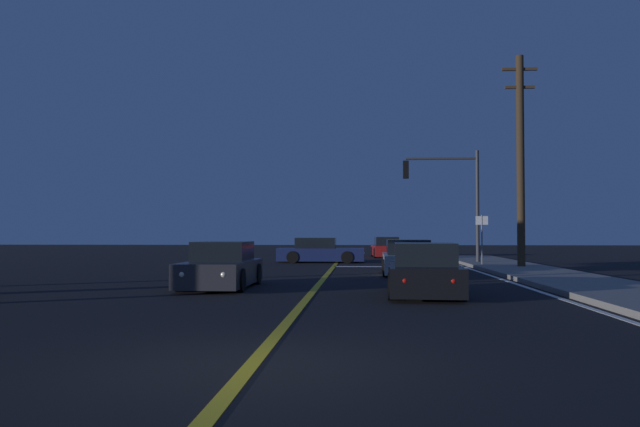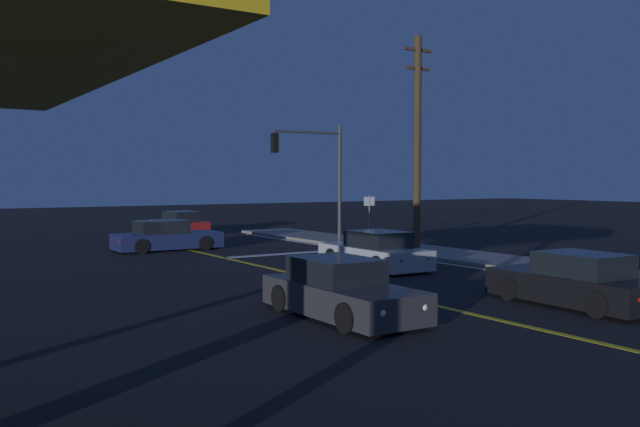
{
  "view_description": "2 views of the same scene",
  "coord_description": "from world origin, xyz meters",
  "px_view_note": "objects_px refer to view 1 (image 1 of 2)",
  "views": [
    {
      "loc": [
        1.32,
        -7.85,
        1.59
      ],
      "look_at": [
        -0.49,
        20.75,
        2.45
      ],
      "focal_mm": 36.73,
      "sensor_mm": 36.0,
      "label": 1
    },
    {
      "loc": [
        -11.49,
        -1.59,
        3.12
      ],
      "look_at": [
        -1.56,
        13.78,
        2.22
      ],
      "focal_mm": 38.11,
      "sensor_mm": 36.0,
      "label": 2
    }
  ],
  "objects_px": {
    "car_lead_oncoming_navy": "(320,252)",
    "street_sign_corner": "(482,232)",
    "car_mid_block_charcoal": "(222,268)",
    "traffic_signal_near_right": "(450,189)",
    "utility_pole_right": "(520,159)",
    "car_parked_curb_silver": "(408,259)",
    "car_far_approaching_red": "(386,248)",
    "car_following_oncoming_black": "(424,273)"
  },
  "relations": [
    {
      "from": "car_lead_oncoming_navy",
      "to": "street_sign_corner",
      "type": "distance_m",
      "value": 9.14
    },
    {
      "from": "car_mid_block_charcoal",
      "to": "traffic_signal_near_right",
      "type": "distance_m",
      "value": 17.19
    },
    {
      "from": "car_mid_block_charcoal",
      "to": "utility_pole_right",
      "type": "xyz_separation_m",
      "value": [
        11.04,
        10.13,
        4.25
      ]
    },
    {
      "from": "car_parked_curb_silver",
      "to": "utility_pole_right",
      "type": "distance_m",
      "value": 7.7
    },
    {
      "from": "car_far_approaching_red",
      "to": "street_sign_corner",
      "type": "relative_size",
      "value": 1.95
    },
    {
      "from": "car_far_approaching_red",
      "to": "car_mid_block_charcoal",
      "type": "bearing_deg",
      "value": -105.69
    },
    {
      "from": "car_parked_curb_silver",
      "to": "street_sign_corner",
      "type": "relative_size",
      "value": 1.89
    },
    {
      "from": "car_far_approaching_red",
      "to": "car_mid_block_charcoal",
      "type": "height_order",
      "value": "same"
    },
    {
      "from": "car_following_oncoming_black",
      "to": "traffic_signal_near_right",
      "type": "bearing_deg",
      "value": 82.69
    },
    {
      "from": "car_following_oncoming_black",
      "to": "street_sign_corner",
      "type": "relative_size",
      "value": 1.83
    },
    {
      "from": "car_mid_block_charcoal",
      "to": "traffic_signal_near_right",
      "type": "bearing_deg",
      "value": -120.35
    },
    {
      "from": "car_mid_block_charcoal",
      "to": "car_following_oncoming_black",
      "type": "bearing_deg",
      "value": 160.57
    },
    {
      "from": "car_lead_oncoming_navy",
      "to": "utility_pole_right",
      "type": "distance_m",
      "value": 11.91
    },
    {
      "from": "traffic_signal_near_right",
      "to": "utility_pole_right",
      "type": "height_order",
      "value": "utility_pole_right"
    },
    {
      "from": "utility_pole_right",
      "to": "car_following_oncoming_black",
      "type": "bearing_deg",
      "value": -113.79
    },
    {
      "from": "car_mid_block_charcoal",
      "to": "street_sign_corner",
      "type": "relative_size",
      "value": 1.84
    },
    {
      "from": "street_sign_corner",
      "to": "car_mid_block_charcoal",
      "type": "bearing_deg",
      "value": -129.43
    },
    {
      "from": "car_far_approaching_red",
      "to": "traffic_signal_near_right",
      "type": "xyz_separation_m",
      "value": [
        2.88,
        -10.23,
        3.27
      ]
    },
    {
      "from": "car_far_approaching_red",
      "to": "car_mid_block_charcoal",
      "type": "distance_m",
      "value": 25.41
    },
    {
      "from": "traffic_signal_near_right",
      "to": "utility_pole_right",
      "type": "distance_m",
      "value": 5.13
    },
    {
      "from": "traffic_signal_near_right",
      "to": "street_sign_corner",
      "type": "relative_size",
      "value": 2.38
    },
    {
      "from": "car_far_approaching_red",
      "to": "car_following_oncoming_black",
      "type": "distance_m",
      "value": 26.79
    },
    {
      "from": "car_far_approaching_red",
      "to": "car_mid_block_charcoal",
      "type": "relative_size",
      "value": 1.06
    },
    {
      "from": "utility_pole_right",
      "to": "car_parked_curb_silver",
      "type": "bearing_deg",
      "value": -143.99
    },
    {
      "from": "car_lead_oncoming_navy",
      "to": "car_following_oncoming_black",
      "type": "relative_size",
      "value": 1.06
    },
    {
      "from": "car_following_oncoming_black",
      "to": "traffic_signal_near_right",
      "type": "height_order",
      "value": "traffic_signal_near_right"
    },
    {
      "from": "car_parked_curb_silver",
      "to": "utility_pole_right",
      "type": "height_order",
      "value": "utility_pole_right"
    },
    {
      "from": "car_parked_curb_silver",
      "to": "traffic_signal_near_right",
      "type": "height_order",
      "value": "traffic_signal_near_right"
    },
    {
      "from": "car_lead_oncoming_navy",
      "to": "utility_pole_right",
      "type": "xyz_separation_m",
      "value": [
        9.21,
        -6.24,
        4.25
      ]
    },
    {
      "from": "car_mid_block_charcoal",
      "to": "car_lead_oncoming_navy",
      "type": "distance_m",
      "value": 16.47
    },
    {
      "from": "car_lead_oncoming_navy",
      "to": "street_sign_corner",
      "type": "xyz_separation_m",
      "value": [
        7.81,
        -4.63,
        1.05
      ]
    },
    {
      "from": "car_parked_curb_silver",
      "to": "car_lead_oncoming_navy",
      "type": "relative_size",
      "value": 0.97
    },
    {
      "from": "car_following_oncoming_black",
      "to": "car_parked_curb_silver",
      "type": "bearing_deg",
      "value": 91.53
    },
    {
      "from": "car_parked_curb_silver",
      "to": "street_sign_corner",
      "type": "bearing_deg",
      "value": 55.83
    },
    {
      "from": "car_parked_curb_silver",
      "to": "car_mid_block_charcoal",
      "type": "bearing_deg",
      "value": -131.6
    },
    {
      "from": "car_mid_block_charcoal",
      "to": "utility_pole_right",
      "type": "distance_m",
      "value": 15.58
    },
    {
      "from": "car_following_oncoming_black",
      "to": "street_sign_corner",
      "type": "bearing_deg",
      "value": 76.59
    },
    {
      "from": "car_mid_block_charcoal",
      "to": "car_lead_oncoming_navy",
      "type": "relative_size",
      "value": 0.95
    },
    {
      "from": "car_following_oncoming_black",
      "to": "car_mid_block_charcoal",
      "type": "bearing_deg",
      "value": 162.97
    },
    {
      "from": "car_lead_oncoming_navy",
      "to": "car_following_oncoming_black",
      "type": "xyz_separation_m",
      "value": [
        3.85,
        -18.4,
        -0.0
      ]
    },
    {
      "from": "traffic_signal_near_right",
      "to": "street_sign_corner",
      "type": "xyz_separation_m",
      "value": [
        1.05,
        -2.8,
        -2.22
      ]
    },
    {
      "from": "traffic_signal_near_right",
      "to": "utility_pole_right",
      "type": "xyz_separation_m",
      "value": [
        2.45,
        -4.4,
        0.99
      ]
    }
  ]
}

